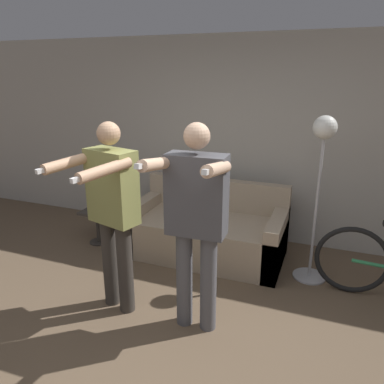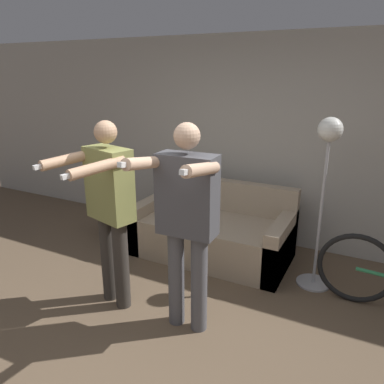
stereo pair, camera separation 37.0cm
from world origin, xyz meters
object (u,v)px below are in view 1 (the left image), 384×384
Objects in this scene: person_left at (112,207)px; cat at (185,169)px; floor_lamp at (322,159)px; person_right at (196,215)px; cup at (97,206)px; couch at (207,232)px; side_table at (98,220)px.

cat is at bearing 105.13° from person_left.
person_right is at bearing -125.51° from floor_lamp.
person_right reaches higher than cup.
person_right is 1.02× the size of floor_lamp.
couch reaches higher than side_table.
person_right is 3.95× the size of side_table.
cat is 1.23m from cup.
cat is 0.26× the size of floor_lamp.
cup is at bearing -178.08° from floor_lamp.
floor_lamp is 2.77m from cup.
couch is 1.45m from cup.
person_right reaches higher than floor_lamp.
cup is (-1.77, 1.13, -0.54)m from person_right.
side_table is at bearing -149.85° from cat.
cat is 4.06× the size of cup.
floor_lamp is (1.66, 1.22, 0.30)m from person_left.
person_right is 1.53m from floor_lamp.
person_left reaches higher than cat.
cat is at bearing 30.15° from side_table.
person_left is at bearing -48.79° from side_table.
person_left is at bearing -48.92° from cup.
cat is at bearing 140.35° from couch.
cup is at bearing 146.08° from person_left.
cat is (-0.79, 1.72, -0.10)m from person_right.
side_table is (-1.43, -0.22, 0.03)m from couch.
couch is at bearing 87.36° from person_left.
person_left reaches higher than cup.
person_left is at bearing -89.87° from cat.
couch is 4.04× the size of cat.
side_table is at bearing 148.73° from cup.
cat is (-0.00, 1.72, -0.07)m from person_left.
person_right is (0.36, -1.36, 0.76)m from couch.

